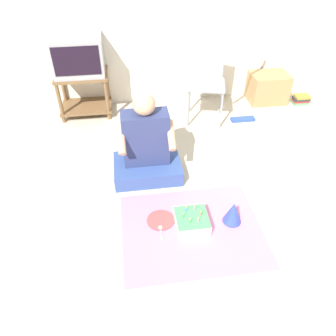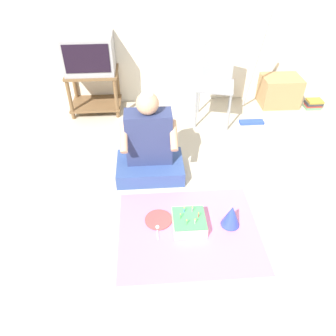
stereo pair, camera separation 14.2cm
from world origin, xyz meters
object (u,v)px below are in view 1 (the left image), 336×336
at_px(book_pile, 301,99).
at_px(person_seated, 146,148).
at_px(dust_mop, 244,88).
at_px(folding_chair, 207,75).
at_px(tv, 78,56).
at_px(paper_plate, 161,220).
at_px(cardboard_box_stack, 268,88).
at_px(birthday_cake, 192,221).
at_px(party_hat_blue, 233,212).

relative_size(book_pile, person_seated, 0.23).
bearing_deg(dust_mop, folding_chair, 172.38).
height_order(tv, book_pile, tv).
bearing_deg(folding_chair, book_pile, 6.04).
relative_size(tv, paper_plate, 2.47).
height_order(folding_chair, cardboard_box_stack, folding_chair).
height_order(person_seated, birthday_cake, person_seated).
height_order(cardboard_box_stack, birthday_cake, cardboard_box_stack).
distance_m(dust_mop, paper_plate, 1.95).
bearing_deg(tv, person_seated, -63.68).
height_order(folding_chair, book_pile, folding_chair).
height_order(cardboard_box_stack, person_seated, person_seated).
distance_m(folding_chair, cardboard_box_stack, 0.98).
distance_m(book_pile, party_hat_blue, 2.32).
bearing_deg(book_pile, folding_chair, -173.96).
distance_m(cardboard_box_stack, dust_mop, 0.59).
bearing_deg(birthday_cake, book_pile, 45.66).
bearing_deg(folding_chair, person_seated, -128.32).
bearing_deg(folding_chair, party_hat_blue, -95.35).
distance_m(person_seated, party_hat_blue, 0.95).
bearing_deg(party_hat_blue, paper_plate, 171.57).
bearing_deg(book_pile, paper_plate, -139.30).
bearing_deg(party_hat_blue, folding_chair, 84.65).
bearing_deg(party_hat_blue, person_seated, 131.05).
bearing_deg(dust_mop, paper_plate, -126.87).
bearing_deg(paper_plate, birthday_cake, -20.34).
xyz_separation_m(dust_mop, birthday_cake, (-0.92, -1.62, -0.30)).
bearing_deg(folding_chair, dust_mop, -7.62).
relative_size(party_hat_blue, paper_plate, 0.90).
relative_size(tv, cardboard_box_stack, 1.17).
relative_size(person_seated, party_hat_blue, 4.50).
distance_m(tv, birthday_cake, 2.25).
xyz_separation_m(tv, folding_chair, (1.39, -0.27, -0.19)).
height_order(folding_chair, party_hat_blue, folding_chair).
xyz_separation_m(folding_chair, paper_plate, (-0.72, -1.59, -0.50)).
bearing_deg(paper_plate, person_seated, 94.32).
bearing_deg(birthday_cake, dust_mop, 60.54).
relative_size(dust_mop, party_hat_blue, 6.23).
bearing_deg(dust_mop, book_pile, 12.71).
xyz_separation_m(birthday_cake, party_hat_blue, (0.33, 0.00, 0.05)).
distance_m(tv, paper_plate, 2.10).
height_order(birthday_cake, party_hat_blue, party_hat_blue).
relative_size(book_pile, birthday_cake, 0.80).
xyz_separation_m(folding_chair, dust_mop, (0.43, -0.06, -0.15)).
relative_size(tv, person_seated, 0.61).
xyz_separation_m(dust_mop, book_pile, (0.86, 0.19, -0.31)).
bearing_deg(tv, paper_plate, -70.44).
xyz_separation_m(tv, cardboard_box_stack, (2.27, 0.00, -0.53)).
bearing_deg(cardboard_box_stack, person_seated, -142.90).
distance_m(dust_mop, book_pile, 0.93).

